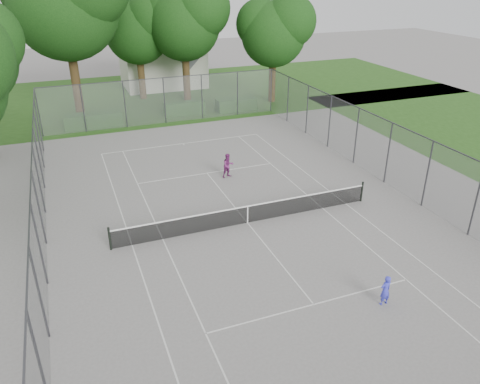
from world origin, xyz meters
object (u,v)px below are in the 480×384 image
object	(u,v)px
house	(161,46)
woman_player	(228,166)
girl_player	(385,290)
tennis_net	(248,214)

from	to	relation	value
house	woman_player	distance (m)	24.27
girl_player	house	bearing A→B (deg)	-95.41
tennis_net	house	distance (m)	29.75
house	girl_player	xyz separation A→B (m)	(-0.32, -36.70, -3.31)
house	woman_player	size ratio (longest dim) A/B	6.80
house	woman_player	xyz separation A→B (m)	(-1.71, -24.00, -3.20)
girl_player	woman_player	size ratio (longest dim) A/B	0.85
tennis_net	house	bearing A→B (deg)	84.75
house	woman_player	bearing A→B (deg)	-94.08
house	girl_player	size ratio (longest dim) A/B	8.03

